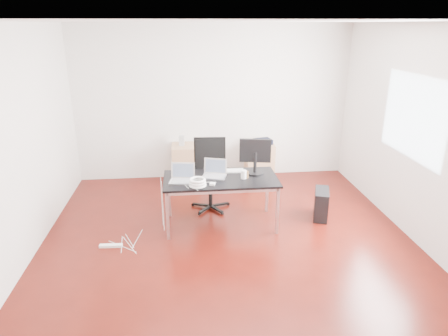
{
  "coord_description": "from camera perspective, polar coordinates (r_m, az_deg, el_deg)",
  "views": [
    {
      "loc": [
        -0.55,
        -4.73,
        2.78
      ],
      "look_at": [
        0.0,
        0.55,
        0.85
      ],
      "focal_mm": 32.0,
      "sensor_mm": 36.0,
      "label": 1
    }
  ],
  "objects": [
    {
      "name": "monitor",
      "position": [
        5.72,
        4.47,
        1.95
      ],
      "size": [
        0.45,
        0.26,
        0.51
      ],
      "rotation": [
        0.0,
        0.0,
        -0.18
      ],
      "color": "black",
      "rests_on": "desk"
    },
    {
      "name": "power_strip",
      "position": [
        5.56,
        -15.86,
        -10.63
      ],
      "size": [
        0.3,
        0.08,
        0.04
      ],
      "primitive_type": "cube",
      "rotation": [
        0.0,
        0.0,
        -0.05
      ],
      "color": "white",
      "rests_on": "ground"
    },
    {
      "name": "filing_cabinet_left",
      "position": [
        7.37,
        -5.44,
        0.64
      ],
      "size": [
        0.5,
        0.5,
        0.7
      ],
      "primitive_type": "cube",
      "color": "#A77A53",
      "rests_on": "ground"
    },
    {
      "name": "cable_coil",
      "position": [
        5.33,
        -3.8,
        -2.08
      ],
      "size": [
        0.24,
        0.24,
        0.11
      ],
      "rotation": [
        0.0,
        0.0,
        -0.23
      ],
      "color": "white",
      "rests_on": "desk"
    },
    {
      "name": "desk",
      "position": [
        5.63,
        -0.48,
        -1.94
      ],
      "size": [
        1.6,
        0.8,
        0.73
      ],
      "color": "black",
      "rests_on": "ground"
    },
    {
      "name": "filing_cabinet_right",
      "position": [
        7.5,
        5.03,
        1.0
      ],
      "size": [
        0.5,
        0.5,
        0.7
      ],
      "primitive_type": "cube",
      "color": "#A77A53",
      "rests_on": "ground"
    },
    {
      "name": "laptop_right",
      "position": [
        5.67,
        -1.36,
        -0.62
      ],
      "size": [
        0.39,
        0.34,
        0.23
      ],
      "rotation": [
        0.0,
        0.0,
        -0.29
      ],
      "color": "silver",
      "rests_on": "desk"
    },
    {
      "name": "office_chair",
      "position": [
        6.25,
        -1.99,
        -0.39
      ],
      "size": [
        0.51,
        0.52,
        1.08
      ],
      "rotation": [
        0.0,
        0.0,
        -0.06
      ],
      "color": "black",
      "rests_on": "ground"
    },
    {
      "name": "cup_brown",
      "position": [
        5.61,
        3.15,
        -0.93
      ],
      "size": [
        0.08,
        0.08,
        0.1
      ],
      "primitive_type": "cylinder",
      "rotation": [
        0.0,
        0.0,
        -0.09
      ],
      "color": "#53381C",
      "rests_on": "desk"
    },
    {
      "name": "keyboard",
      "position": [
        5.85,
        0.66,
        -0.42
      ],
      "size": [
        0.44,
        0.15,
        0.02
      ],
      "primitive_type": "cube",
      "rotation": [
        0.0,
        0.0,
        -0.03
      ],
      "color": "white",
      "rests_on": "desk"
    },
    {
      "name": "power_adapter",
      "position": [
        5.37,
        -1.67,
        -2.28
      ],
      "size": [
        0.09,
        0.09,
        0.03
      ],
      "primitive_type": "cube",
      "rotation": [
        0.0,
        0.0,
        -0.26
      ],
      "color": "white",
      "rests_on": "desk"
    },
    {
      "name": "laptop_left",
      "position": [
        5.53,
        -5.97,
        -1.27
      ],
      "size": [
        0.37,
        0.31,
        0.23
      ],
      "rotation": [
        0.0,
        0.0,
        -0.17
      ],
      "color": "silver",
      "rests_on": "desk"
    },
    {
      "name": "wastebasket",
      "position": [
        7.48,
        -1.19,
        -0.68
      ],
      "size": [
        0.25,
        0.25,
        0.28
      ],
      "primitive_type": "cylinder",
      "rotation": [
        0.0,
        0.0,
        0.05
      ],
      "color": "black",
      "rests_on": "ground"
    },
    {
      "name": "pc_tower",
      "position": [
        6.2,
        13.71,
        -5.02
      ],
      "size": [
        0.33,
        0.49,
        0.44
      ],
      "primitive_type": "cube",
      "rotation": [
        0.0,
        0.0,
        -0.32
      ],
      "color": "black",
      "rests_on": "ground"
    },
    {
      "name": "room_shell",
      "position": [
        4.96,
        1.07,
        3.87
      ],
      "size": [
        5.0,
        5.0,
        5.0
      ],
      "color": "#3E0B07",
      "rests_on": "ground"
    },
    {
      "name": "navy_garment",
      "position": [
        7.34,
        5.57,
        3.79
      ],
      "size": [
        0.35,
        0.3,
        0.09
      ],
      "primitive_type": "cube",
      "rotation": [
        0.0,
        0.0,
        0.24
      ],
      "color": "black",
      "rests_on": "filing_cabinet_right"
    },
    {
      "name": "cup_white",
      "position": [
        5.58,
        2.83,
        -0.92
      ],
      "size": [
        0.09,
        0.09,
        0.12
      ],
      "primitive_type": "cylinder",
      "rotation": [
        0.0,
        0.0,
        -0.15
      ],
      "color": "white",
      "rests_on": "desk"
    },
    {
      "name": "speaker",
      "position": [
        7.24,
        -6.07,
        3.91
      ],
      "size": [
        0.1,
        0.09,
        0.18
      ],
      "primitive_type": "cube",
      "rotation": [
        0.0,
        0.0,
        -0.16
      ],
      "color": "#9E9E9E",
      "rests_on": "filing_cabinet_left"
    }
  ]
}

